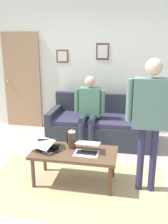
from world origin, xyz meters
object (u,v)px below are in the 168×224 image
(laptop_left, at_px, (87,150))
(laptop_center, at_px, (49,145))
(interior_door, at_px, (22,81))
(coffee_table, at_px, (74,155))
(french_press, at_px, (72,140))
(laptop_right, at_px, (45,147))
(couch, at_px, (102,126))
(person_standing, at_px, (151,110))
(person_seated, at_px, (89,107))

(laptop_left, distance_m, laptop_center, 0.55)
(laptop_left, height_order, laptop_center, laptop_center)
(interior_door, distance_m, coffee_table, 2.73)
(interior_door, distance_m, french_press, 2.58)
(laptop_center, distance_m, french_press, 0.33)
(interior_door, distance_m, laptop_right, 2.51)
(laptop_center, bearing_deg, couch, -110.73)
(coffee_table, relative_size, french_press, 4.16)
(laptop_left, xyz_separation_m, person_standing, (-0.77, -0.01, 0.58))
(interior_door, xyz_separation_m, couch, (-1.83, 0.59, -0.72))
(french_press, bearing_deg, coffee_table, 118.62)
(couch, height_order, laptop_right, couch)
(laptop_center, bearing_deg, laptop_left, 174.43)
(laptop_right, relative_size, person_seated, 0.30)
(laptop_center, distance_m, person_standing, 1.44)
(laptop_right, bearing_deg, couch, -110.93)
(couch, relative_size, laptop_center, 5.71)
(person_standing, bearing_deg, person_seated, -53.09)
(laptop_center, height_order, person_seated, person_seated)
(french_press, xyz_separation_m, person_standing, (-1.01, 0.11, 0.51))
(coffee_table, distance_m, laptop_right, 0.41)
(couch, bearing_deg, french_press, 80.21)
(laptop_left, xyz_separation_m, laptop_center, (0.55, -0.05, -0.00))
(couch, xyz_separation_m, laptop_left, (0.01, 1.52, 0.20))
(couch, bearing_deg, interior_door, -17.79)
(coffee_table, xyz_separation_m, laptop_left, (-0.18, 0.02, 0.10))
(laptop_left, bearing_deg, coffee_table, -4.96)
(french_press, xyz_separation_m, person_seated, (-0.04, -1.18, 0.14))
(person_seated, bearing_deg, laptop_left, 98.50)
(couch, height_order, french_press, couch)
(coffee_table, relative_size, laptop_center, 3.33)
(laptop_right, relative_size, person_standing, 0.23)
(coffee_table, relative_size, laptop_right, 2.92)
(laptop_right, bearing_deg, french_press, -159.38)
(interior_door, relative_size, laptop_right, 5.27)
(interior_door, relative_size, person_seated, 1.60)
(couch, height_order, laptop_center, couch)
(laptop_left, height_order, french_press, french_press)
(laptop_left, distance_m, person_standing, 0.97)
(couch, height_order, person_seated, person_seated)
(interior_door, height_order, laptop_right, interior_door)
(couch, relative_size, laptop_left, 5.88)
(laptop_center, bearing_deg, french_press, -167.94)
(coffee_table, bearing_deg, couch, -96.98)
(interior_door, height_order, laptop_center, interior_door)
(coffee_table, xyz_separation_m, laptop_center, (0.37, -0.04, 0.10))
(laptop_right, bearing_deg, laptop_left, -179.12)
(laptop_center, bearing_deg, laptop_right, 64.51)
(coffee_table, distance_m, laptop_left, 0.20)
(interior_door, xyz_separation_m, coffee_table, (-1.64, 2.09, -0.62))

